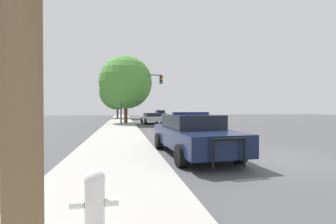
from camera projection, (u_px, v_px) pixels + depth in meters
ground_plane at (269, 158)px, 7.55m from camera, size 110.00×110.00×0.00m
sidewalk_left at (114, 164)px, 6.53m from camera, size 3.00×110.00×0.13m
police_car at (192, 134)px, 8.12m from camera, size 2.28×5.07×1.54m
fire_hydrant at (95, 200)px, 2.69m from camera, size 0.56×0.25×0.81m
traffic_light at (138, 88)px, 23.23m from camera, size 4.38×0.35×5.26m
car_background_midblock at (152, 118)px, 25.27m from camera, size 2.25×4.46×1.22m
car_background_distant at (160, 114)px, 41.35m from camera, size 1.87×4.61×1.45m
tree_sidewalk_mid at (126, 82)px, 24.46m from camera, size 5.74×5.74×7.29m
tree_sidewalk_far at (117, 92)px, 37.82m from camera, size 5.99×5.99×7.39m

